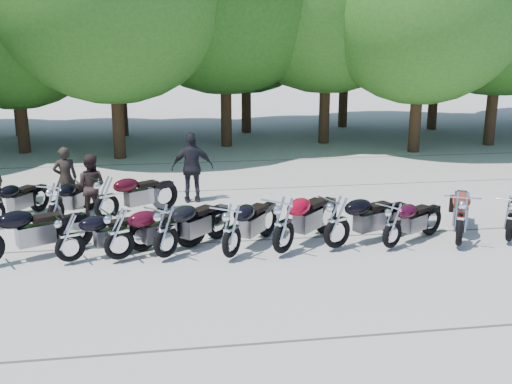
{
  "coord_description": "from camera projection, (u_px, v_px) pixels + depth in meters",
  "views": [
    {
      "loc": [
        -1.85,
        -10.79,
        4.37
      ],
      "look_at": [
        0.0,
        1.5,
        1.1
      ],
      "focal_mm": 42.0,
      "sensor_mm": 36.0,
      "label": 1
    }
  ],
  "objects": [
    {
      "name": "ground",
      "position": [
        267.0,
        266.0,
        11.7
      ],
      "size": [
        90.0,
        90.0,
        0.0
      ],
      "primitive_type": "plane",
      "color": "#A6A196",
      "rests_on": "ground"
    },
    {
      "name": "tree_2",
      "position": [
        11.0,
        8.0,
        21.58
      ],
      "size": [
        7.31,
        7.31,
        8.97
      ],
      "color": "#3A2614",
      "rests_on": "ground"
    },
    {
      "name": "tree_10",
      "position": [
        8.0,
        3.0,
        25.3
      ],
      "size": [
        7.78,
        7.78,
        9.55
      ],
      "color": "#3A2614",
      "rests_on": "ground"
    },
    {
      "name": "tree_11",
      "position": [
        117.0,
        8.0,
        25.47
      ],
      "size": [
        7.56,
        7.56,
        9.28
      ],
      "color": "#3A2614",
      "rests_on": "ground"
    },
    {
      "name": "tree_12",
      "position": [
        246.0,
        3.0,
        26.25
      ],
      "size": [
        7.88,
        7.88,
        9.67
      ],
      "color": "#3A2614",
      "rests_on": "ground"
    },
    {
      "name": "tree_14",
      "position": [
        441.0,
        2.0,
        27.14
      ],
      "size": [
        8.02,
        8.02,
        9.84
      ],
      "color": "#3A2614",
      "rests_on": "ground"
    },
    {
      "name": "motorcycle_1",
      "position": [
        69.0,
        236.0,
        11.62
      ],
      "size": [
        2.14,
        1.37,
        1.16
      ],
      "primitive_type": null,
      "rotation": [
        0.0,
        0.0,
        1.96
      ],
      "color": "black",
      "rests_on": "ground"
    },
    {
      "name": "motorcycle_2",
      "position": [
        119.0,
        233.0,
        11.71
      ],
      "size": [
        2.27,
        1.56,
        1.24
      ],
      "primitive_type": null,
      "rotation": [
        0.0,
        0.0,
        2.02
      ],
      "color": "#3A0713",
      "rests_on": "ground"
    },
    {
      "name": "motorcycle_3",
      "position": [
        166.0,
        230.0,
        11.82
      ],
      "size": [
        2.08,
        2.11,
        1.28
      ],
      "primitive_type": null,
      "rotation": [
        0.0,
        0.0,
        2.37
      ],
      "color": "black",
      "rests_on": "ground"
    },
    {
      "name": "motorcycle_4",
      "position": [
        231.0,
        229.0,
        11.83
      ],
      "size": [
        1.89,
        2.27,
        1.29
      ],
      "primitive_type": null,
      "rotation": [
        0.0,
        0.0,
        2.53
      ],
      "color": "black",
      "rests_on": "ground"
    },
    {
      "name": "motorcycle_5",
      "position": [
        283.0,
        224.0,
        12.03
      ],
      "size": [
        2.25,
        2.29,
        1.39
      ],
      "primitive_type": null,
      "rotation": [
        0.0,
        0.0,
        2.37
      ],
      "color": "maroon",
      "rests_on": "ground"
    },
    {
      "name": "motorcycle_6",
      "position": [
        337.0,
        221.0,
        12.33
      ],
      "size": [
        2.42,
        1.61,
        1.32
      ],
      "primitive_type": null,
      "rotation": [
        0.0,
        0.0,
        1.99
      ],
      "color": "black",
      "rests_on": "ground"
    },
    {
      "name": "motorcycle_7",
      "position": [
        393.0,
        224.0,
        12.39
      ],
      "size": [
        2.05,
        1.65,
        1.16
      ],
      "primitive_type": null,
      "rotation": [
        0.0,
        0.0,
        2.16
      ],
      "color": "black",
      "rests_on": "ground"
    },
    {
      "name": "motorcycle_8",
      "position": [
        461.0,
        217.0,
        12.49
      ],
      "size": [
        1.77,
        2.48,
        1.37
      ],
      "primitive_type": null,
      "rotation": [
        0.0,
        0.0,
        2.66
      ],
      "color": "#951A05",
      "rests_on": "ground"
    },
    {
      "name": "motorcycle_9",
      "position": [
        511.0,
        217.0,
        12.78
      ],
      "size": [
        1.83,
        2.04,
        1.19
      ],
      "primitive_type": null,
      "rotation": [
        0.0,
        0.0,
        2.46
      ],
      "color": "black",
      "rests_on": "ground"
    },
    {
      "name": "motorcycle_11",
      "position": [
        55.0,
        203.0,
        13.91
      ],
      "size": [
        1.44,
        2.17,
        1.18
      ],
      "primitive_type": null,
      "rotation": [
        0.0,
        0.0,
        2.72
      ],
      "color": "black",
      "rests_on": "ground"
    },
    {
      "name": "motorcycle_12",
      "position": [
        106.0,
        197.0,
        14.22
      ],
      "size": [
        2.28,
        1.81,
        1.28
      ],
      "primitive_type": null,
      "rotation": [
        0.0,
        0.0,
        2.14
      ],
      "color": "#34070F",
      "rests_on": "ground"
    },
    {
      "name": "rider_1",
      "position": [
        91.0,
        186.0,
        14.64
      ],
      "size": [
        0.89,
        0.76,
        1.58
      ],
      "primitive_type": "imported",
      "rotation": [
        0.0,
        0.0,
        2.9
      ],
      "color": "black",
      "rests_on": "ground"
    },
    {
      "name": "rider_2",
      "position": [
        192.0,
        168.0,
        15.94
      ],
      "size": [
        1.11,
        0.47,
        1.89
      ],
      "primitive_type": "imported",
      "rotation": [
        0.0,
        0.0,
        3.15
      ],
      "color": "black",
      "rests_on": "ground"
    },
    {
      "name": "rider_3",
      "position": [
        65.0,
        178.0,
        15.26
      ],
      "size": [
        0.68,
        0.54,
        1.64
      ],
      "primitive_type": "imported",
      "rotation": [
        0.0,
        0.0,
        3.41
      ],
      "color": "black",
      "rests_on": "ground"
    }
  ]
}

